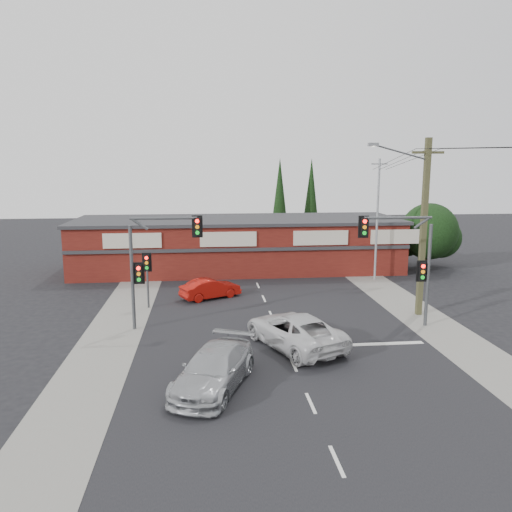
{
  "coord_description": "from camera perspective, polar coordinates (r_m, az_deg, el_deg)",
  "views": [
    {
      "loc": [
        -3.7,
        -23.69,
        8.52
      ],
      "look_at": [
        -0.96,
        3.0,
        3.62
      ],
      "focal_mm": 35.0,
      "sensor_mm": 36.0,
      "label": 1
    }
  ],
  "objects": [
    {
      "name": "stop_line",
      "position": [
        24.83,
        11.54,
        -9.9
      ],
      "size": [
        6.5,
        0.35,
        0.01
      ],
      "primitive_type": "cube",
      "color": "silver",
      "rests_on": "ground"
    },
    {
      "name": "verge_right",
      "position": [
        32.31,
        16.62,
        -5.36
      ],
      "size": [
        3.0,
        70.0,
        0.02
      ],
      "primitive_type": "cube",
      "color": "gray",
      "rests_on": "ground"
    },
    {
      "name": "utility_pole",
      "position": [
        29.44,
        18.4,
        3.73
      ],
      "size": [
        4.38,
        0.59,
        10.0
      ],
      "color": "#4B492A",
      "rests_on": "ground"
    },
    {
      "name": "pedestal_signal",
      "position": [
        30.52,
        -12.34,
        -1.45
      ],
      "size": [
        0.55,
        0.27,
        3.38
      ],
      "color": "#47494C",
      "rests_on": "ground"
    },
    {
      "name": "shop_building",
      "position": [
        41.26,
        -2.04,
        1.44
      ],
      "size": [
        27.3,
        8.4,
        4.22
      ],
      "color": "#531510",
      "rests_on": "ground"
    },
    {
      "name": "conifer_near",
      "position": [
        48.32,
        2.72,
        6.73
      ],
      "size": [
        1.8,
        1.8,
        9.25
      ],
      "color": "#2D2116",
      "rests_on": "ground"
    },
    {
      "name": "tree_cluster",
      "position": [
        43.6,
        19.15,
        2.37
      ],
      "size": [
        5.9,
        5.1,
        5.5
      ],
      "color": "#2D2116",
      "rests_on": "ground"
    },
    {
      "name": "power_lines",
      "position": [
        24.47,
        24.42,
        10.67
      ],
      "size": [
        2.01,
        29.0,
        1.22
      ],
      "color": "black",
      "rests_on": "ground"
    },
    {
      "name": "white_suv",
      "position": [
        23.95,
        4.39,
        -8.46
      ],
      "size": [
        4.81,
        6.42,
        1.62
      ],
      "primitive_type": "imported",
      "rotation": [
        0.0,
        0.0,
        3.56
      ],
      "color": "silver",
      "rests_on": "ground"
    },
    {
      "name": "steel_pole",
      "position": [
        38.07,
        13.68,
        4.3
      ],
      "size": [
        1.2,
        0.16,
        9.0
      ],
      "color": "gray",
      "rests_on": "ground"
    },
    {
      "name": "traffic_mast_right",
      "position": [
        27.24,
        17.04,
        0.23
      ],
      "size": [
        3.96,
        0.27,
        5.97
      ],
      "color": "#47494C",
      "rests_on": "ground"
    },
    {
      "name": "verge_left",
      "position": [
        30.3,
        -14.83,
        -6.31
      ],
      "size": [
        3.0,
        70.0,
        0.02
      ],
      "primitive_type": "cube",
      "color": "gray",
      "rests_on": "ground"
    },
    {
      "name": "red_sedan",
      "position": [
        32.49,
        -5.22,
        -3.72
      ],
      "size": [
        4.11,
        3.0,
        1.29
      ],
      "primitive_type": "imported",
      "rotation": [
        0.0,
        0.0,
        2.04
      ],
      "color": "#AA110A",
      "rests_on": "ground"
    },
    {
      "name": "traffic_mast_left",
      "position": [
        26.24,
        -11.74,
        0.06
      ],
      "size": [
        3.77,
        0.27,
        5.97
      ],
      "color": "#47494C",
      "rests_on": "ground"
    },
    {
      "name": "silver_suv",
      "position": [
        19.79,
        -4.83,
        -12.74
      ],
      "size": [
        3.95,
        5.72,
        1.54
      ],
      "primitive_type": "imported",
      "rotation": [
        0.0,
        0.0,
        -0.38
      ],
      "color": "#ACAEB1",
      "rests_on": "ground"
    },
    {
      "name": "lane_dashes",
      "position": [
        23.84,
        3.51,
        -10.57
      ],
      "size": [
        0.12,
        34.16,
        0.01
      ],
      "color": "silver",
      "rests_on": "ground"
    },
    {
      "name": "road_strip",
      "position": [
        30.15,
        1.42,
        -6.06
      ],
      "size": [
        14.0,
        70.0,
        0.01
      ],
      "primitive_type": "cube",
      "color": "black",
      "rests_on": "ground"
    },
    {
      "name": "ground",
      "position": [
        25.44,
        2.87,
        -9.23
      ],
      "size": [
        120.0,
        120.0,
        0.0
      ],
      "primitive_type": "plane",
      "color": "black",
      "rests_on": "ground"
    },
    {
      "name": "conifer_far",
      "position": [
        50.92,
        6.31,
        6.87
      ],
      "size": [
        1.8,
        1.8,
        9.25
      ],
      "color": "#2D2116",
      "rests_on": "ground"
    }
  ]
}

